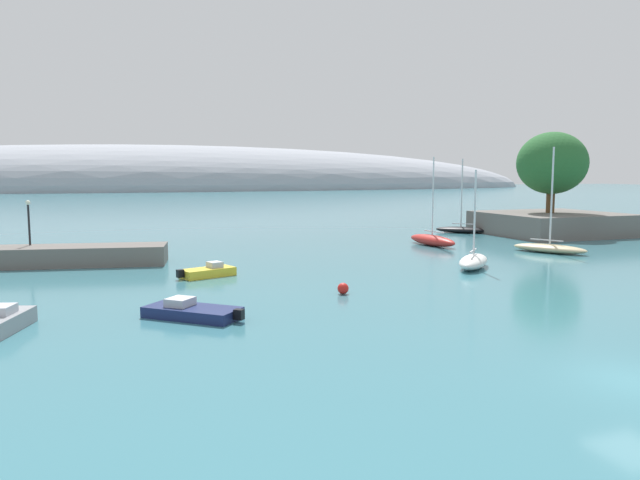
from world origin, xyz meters
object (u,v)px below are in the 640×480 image
(sailboat_red_near_shore, at_px, (432,240))
(sailboat_sand_mid_mooring, at_px, (550,247))
(tree_clump_shore, at_px, (552,163))
(motorboat_yellow_foreground, at_px, (208,272))
(harbor_lamp_post, at_px, (29,217))
(motorboat_navy_alongside_breakwater, at_px, (192,311))
(sailboat_white_outer_mooring, at_px, (473,261))
(sailboat_black_end_of_line, at_px, (461,229))
(mooring_buoy_red, at_px, (343,288))

(sailboat_red_near_shore, bearing_deg, sailboat_sand_mid_mooring, -144.81)
(tree_clump_shore, xyz_separation_m, motorboat_yellow_foreground, (-41.76, -14.84, -7.86))
(tree_clump_shore, height_order, harbor_lamp_post, tree_clump_shore)
(tree_clump_shore, bearing_deg, sailboat_red_near_shore, -165.65)
(sailboat_sand_mid_mooring, bearing_deg, motorboat_navy_alongside_breakwater, -96.12)
(tree_clump_shore, bearing_deg, sailboat_white_outer_mooring, -141.41)
(sailboat_red_near_shore, relative_size, sailboat_black_end_of_line, 0.98)
(mooring_buoy_red, bearing_deg, motorboat_navy_alongside_breakwater, -162.95)
(sailboat_sand_mid_mooring, bearing_deg, motorboat_yellow_foreground, -114.35)
(motorboat_yellow_foreground, relative_size, harbor_lamp_post, 1.20)
(harbor_lamp_post, bearing_deg, sailboat_sand_mid_mooring, -10.87)
(sailboat_black_end_of_line, xyz_separation_m, harbor_lamp_post, (-45.31, -9.78, 3.24))
(sailboat_white_outer_mooring, height_order, harbor_lamp_post, sailboat_white_outer_mooring)
(tree_clump_shore, bearing_deg, sailboat_sand_mid_mooring, -130.74)
(tree_clump_shore, relative_size, sailboat_red_near_shore, 1.07)
(motorboat_yellow_foreground, distance_m, mooring_buoy_red, 10.81)
(sailboat_black_end_of_line, distance_m, mooring_buoy_red, 39.14)
(sailboat_red_near_shore, relative_size, harbor_lamp_post, 2.47)
(sailboat_red_near_shore, xyz_separation_m, sailboat_sand_mid_mooring, (7.15, -8.19, -0.09))
(sailboat_red_near_shore, height_order, motorboat_yellow_foreground, sailboat_red_near_shore)
(sailboat_black_end_of_line, height_order, harbor_lamp_post, sailboat_black_end_of_line)
(sailboat_red_near_shore, distance_m, motorboat_navy_alongside_breakwater, 33.93)
(motorboat_navy_alongside_breakwater, bearing_deg, tree_clump_shore, -107.71)
(mooring_buoy_red, relative_size, harbor_lamp_post, 0.19)
(tree_clump_shore, xyz_separation_m, sailboat_red_near_shore, (-18.21, -4.66, -7.62))
(mooring_buoy_red, distance_m, harbor_lamp_post, 26.69)
(tree_clump_shore, distance_m, mooring_buoy_red, 43.06)
(sailboat_black_end_of_line, bearing_deg, mooring_buoy_red, 88.30)
(sailboat_sand_mid_mooring, bearing_deg, mooring_buoy_red, -94.34)
(sailboat_white_outer_mooring, height_order, mooring_buoy_red, sailboat_white_outer_mooring)
(tree_clump_shore, height_order, sailboat_white_outer_mooring, tree_clump_shore)
(sailboat_sand_mid_mooring, relative_size, sailboat_black_end_of_line, 1.07)
(sailboat_white_outer_mooring, xyz_separation_m, motorboat_yellow_foreground, (-19.22, 3.15, -0.22))
(sailboat_black_end_of_line, bearing_deg, motorboat_navy_alongside_breakwater, 82.56)
(harbor_lamp_post, bearing_deg, sailboat_red_near_shore, -0.05)
(motorboat_navy_alongside_breakwater, relative_size, mooring_buoy_red, 7.29)
(sailboat_black_end_of_line, relative_size, motorboat_navy_alongside_breakwater, 1.81)
(motorboat_yellow_foreground, bearing_deg, sailboat_white_outer_mooring, -29.14)
(sailboat_red_near_shore, bearing_deg, motorboat_navy_alongside_breakwater, 123.63)
(sailboat_red_near_shore, relative_size, mooring_buoy_red, 12.99)
(tree_clump_shore, distance_m, sailboat_sand_mid_mooring, 18.63)
(sailboat_sand_mid_mooring, bearing_deg, sailboat_black_end_of_line, 143.92)
(sailboat_red_near_shore, height_order, sailboat_black_end_of_line, sailboat_black_end_of_line)
(sailboat_sand_mid_mooring, distance_m, motorboat_yellow_foreground, 30.76)
(motorboat_yellow_foreground, bearing_deg, mooring_buoy_red, -72.77)
(sailboat_white_outer_mooring, bearing_deg, sailboat_red_near_shore, 26.04)
(sailboat_red_near_shore, relative_size, sailboat_sand_mid_mooring, 0.92)
(motorboat_navy_alongside_breakwater, relative_size, harbor_lamp_post, 1.39)
(sailboat_white_outer_mooring, xyz_separation_m, harbor_lamp_post, (-31.30, 13.36, 3.15))
(sailboat_sand_mid_mooring, distance_m, sailboat_white_outer_mooring, 12.57)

